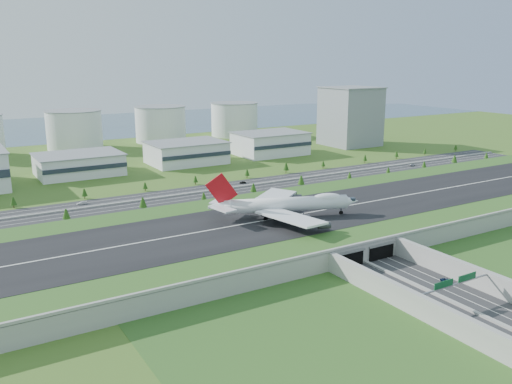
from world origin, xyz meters
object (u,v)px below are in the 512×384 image
car_7 (82,203)px  car_5 (243,182)px  boeing_747 (285,204)px  car_1 (494,337)px  car_2 (446,280)px  car_6 (412,165)px  car_0 (410,291)px  office_tower (350,117)px

car_7 → car_5: bearing=94.6°
boeing_747 → car_7: bearing=145.2°
boeing_747 → car_1: bearing=-70.5°
car_2 → car_6: car_6 is taller
car_7 → car_1: bearing=22.9°
car_0 → car_2: size_ratio=0.87×
office_tower → car_0: 345.83m
car_7 → car_6: bearing=91.7°
car_1 → car_7: bearing=106.7°
car_5 → car_7: size_ratio=0.75×
boeing_747 → car_5: 109.61m
boeing_747 → car_5: size_ratio=16.30×
car_5 → car_6: bearing=108.0°
car_1 → boeing_747: bearing=88.2°
car_1 → car_6: bearing=47.8°
boeing_747 → car_1: boeing_747 is taller
car_1 → car_2: bearing=58.5°
office_tower → car_0: bearing=-126.8°
boeing_747 → car_0: 82.18m
office_tower → boeing_747: bearing=-136.7°
office_tower → boeing_747: size_ratio=0.76×
car_0 → car_2: 19.10m
office_tower → car_5: (-172.19, -92.09, -26.65)m
car_5 → boeing_747: bearing=5.3°
car_1 → car_6: 274.63m
car_0 → car_5: (34.32, 184.03, -0.01)m
car_5 → car_0: bearing=13.5°
boeing_747 → car_2: (19.65, -81.10, -13.79)m
office_tower → car_6: 114.00m
car_2 → car_6: (159.99, 168.79, 0.11)m
car_0 → car_1: bearing=-119.5°
car_2 → car_7: 207.18m
office_tower → car_5: bearing=-151.9°
office_tower → car_6: (-27.42, -107.41, -26.58)m
car_2 → car_6: 232.57m
office_tower → car_2: (-187.41, -276.20, -26.69)m
office_tower → boeing_747: office_tower is taller
boeing_747 → car_5: bearing=91.9°
office_tower → car_2: size_ratio=11.02×
car_1 → car_2: 42.94m
car_5 → car_6: (144.77, -15.32, 0.07)m
car_6 → car_7: (-251.70, 16.98, 0.05)m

